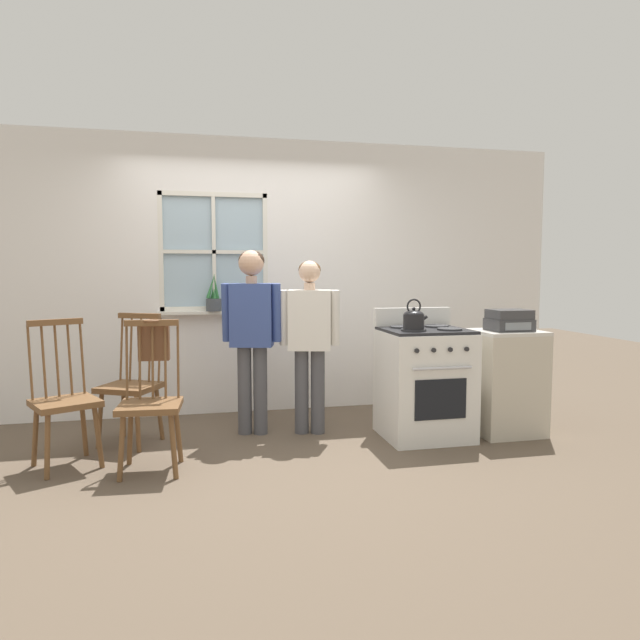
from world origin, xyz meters
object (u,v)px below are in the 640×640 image
object	(u,v)px
kettle	(414,319)
stove	(424,382)
chair_center_cluster	(64,402)
potted_plant	(214,300)
person_elderly_left	(252,322)
chair_near_wall	(131,386)
person_teen_center	(310,331)
chair_by_window	(151,405)
side_counter	(506,382)
stereo	(509,320)
handbag	(154,342)

from	to	relation	value
kettle	stove	bearing A→B (deg)	39.87
stove	kettle	size ratio (longest dim) A/B	4.39
chair_center_cluster	potted_plant	world-z (taller)	potted_plant
person_elderly_left	chair_near_wall	bearing A→B (deg)	-161.84
potted_plant	person_teen_center	bearing A→B (deg)	-46.69
chair_by_window	side_counter	bearing A→B (deg)	10.11
stove	side_counter	bearing A→B (deg)	-3.74
stove	stereo	bearing A→B (deg)	-5.35
handbag	side_counter	xyz separation A→B (m)	(2.92, 0.06, -0.44)
person_teen_center	stove	bearing A→B (deg)	-5.41
kettle	potted_plant	distance (m)	2.01
chair_near_wall	stove	distance (m)	2.43
kettle	side_counter	size ratio (longest dim) A/B	0.27
chair_near_wall	handbag	distance (m)	0.66
chair_by_window	stove	world-z (taller)	stove
chair_near_wall	stove	bearing A→B (deg)	19.09
potted_plant	person_elderly_left	bearing A→B (deg)	-68.49
person_elderly_left	handbag	world-z (taller)	person_elderly_left
chair_center_cluster	handbag	distance (m)	0.75
stereo	kettle	bearing A→B (deg)	-176.01
person_elderly_left	stereo	bearing A→B (deg)	2.29
stove	handbag	xyz separation A→B (m)	(-2.19, -0.11, 0.42)
person_teen_center	person_elderly_left	bearing A→B (deg)	-176.28
person_teen_center	side_counter	size ratio (longest dim) A/B	1.66
chair_center_cluster	side_counter	xyz separation A→B (m)	(3.55, 0.07, -0.02)
chair_by_window	chair_near_wall	size ratio (longest dim) A/B	1.00
person_elderly_left	kettle	distance (m)	1.37
chair_near_wall	potted_plant	bearing A→B (deg)	75.92
chair_center_cluster	handbag	size ratio (longest dim) A/B	3.46
chair_by_window	stove	bearing A→B (deg)	13.23
chair_center_cluster	handbag	bearing A→B (deg)	-26.49
kettle	potted_plant	xyz separation A→B (m)	(-1.54, 1.28, 0.10)
chair_by_window	side_counter	world-z (taller)	chair_by_window
side_counter	stereo	distance (m)	0.54
stove	side_counter	size ratio (longest dim) A/B	1.20
chair_by_window	chair_near_wall	xyz separation A→B (m)	(-0.20, 0.70, 0.00)
chair_center_cluster	person_elderly_left	size ratio (longest dim) A/B	0.67
side_counter	stereo	size ratio (longest dim) A/B	2.65
chair_near_wall	side_counter	xyz separation A→B (m)	(3.14, -0.41, -0.02)
chair_near_wall	person_teen_center	size ratio (longest dim) A/B	0.71
person_elderly_left	person_teen_center	size ratio (longest dim) A/B	1.06
person_teen_center	stereo	world-z (taller)	person_teen_center
chair_by_window	chair_center_cluster	size ratio (longest dim) A/B	1.00
potted_plant	chair_near_wall	bearing A→B (deg)	-131.66
stereo	potted_plant	bearing A→B (deg)	153.45
chair_by_window	handbag	world-z (taller)	same
kettle	potted_plant	size ratio (longest dim) A/B	0.66
side_counter	person_teen_center	bearing A→B (deg)	167.32
stove	stereo	distance (m)	0.90
person_elderly_left	person_teen_center	distance (m)	0.50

